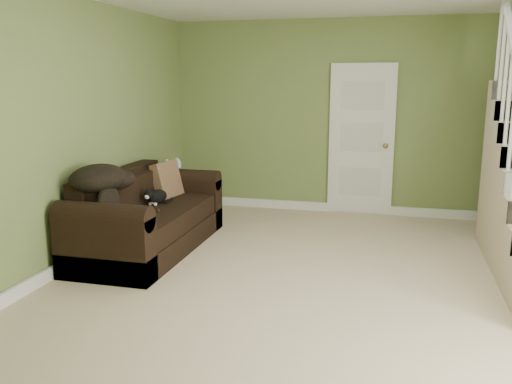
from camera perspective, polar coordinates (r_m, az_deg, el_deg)
The scene contains 13 objects.
floor at distance 5.03m, azimuth 7.38°, elevation -9.45°, with size 5.00×5.50×0.01m, color #C1AA8B.
wall_back at distance 7.44m, azimuth 10.36°, elevation 7.67°, with size 5.00×0.04×2.60m, color olive.
wall_front at distance 2.05m, azimuth -1.48°, elevation -2.83°, with size 5.00×0.04×2.60m, color olive.
wall_left at distance 5.59m, azimuth -18.70°, elevation 5.90°, with size 0.04×5.50×2.60m, color olive.
baseboard_back at distance 7.60m, azimuth 10.00°, elevation -1.70°, with size 5.00×0.04×0.12m, color white.
baseboard_left at distance 5.82m, azimuth -17.64°, elevation -6.31°, with size 0.04×5.50×0.12m, color white.
door at distance 7.42m, azimuth 11.03°, elevation 5.35°, with size 0.86×0.12×2.02m.
sofa at distance 5.96m, azimuth -11.49°, elevation -2.91°, with size 0.93×2.15×0.85m.
side_table at distance 7.16m, azimuth -8.49°, elevation -0.56°, with size 0.49×0.49×0.80m.
cat at distance 6.06m, azimuth -10.44°, elevation -0.50°, with size 0.21×0.44×0.21m.
banana at distance 5.58m, azimuth -11.00°, elevation -2.16°, with size 0.06×0.20×0.06m, color yellow.
throw_pillow at distance 6.46m, azimuth -9.33°, elevation 1.23°, with size 0.11×0.43×0.43m, color #533321.
throw_blanket at distance 5.41m, azimuth -16.25°, elevation 1.39°, with size 0.50×0.65×0.27m, color black.
Camera 1 is at (0.55, -4.66, 1.82)m, focal length 38.00 mm.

